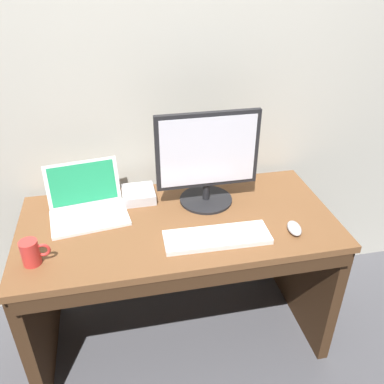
% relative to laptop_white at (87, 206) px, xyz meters
% --- Properties ---
extents(ground_plane, '(14.00, 14.00, 0.00)m').
position_rel_laptop_white_xyz_m(ground_plane, '(0.40, -0.13, -0.80)').
color(ground_plane, '#4C4C51').
extents(back_wall, '(3.93, 0.04, 2.95)m').
position_rel_laptop_white_xyz_m(back_wall, '(0.40, 0.28, 0.68)').
color(back_wall, beige).
rests_on(back_wall, ground).
extents(desk, '(1.43, 0.69, 0.75)m').
position_rel_laptop_white_xyz_m(desk, '(0.40, -0.14, -0.28)').
color(desk, brown).
rests_on(desk, ground).
extents(laptop_white, '(0.37, 0.32, 0.22)m').
position_rel_laptop_white_xyz_m(laptop_white, '(0.00, 0.00, 0.00)').
color(laptop_white, white).
rests_on(laptop_white, desk).
extents(external_monitor, '(0.48, 0.25, 0.46)m').
position_rel_laptop_white_xyz_m(external_monitor, '(0.56, -0.01, 0.19)').
color(external_monitor, black).
rests_on(external_monitor, desk).
extents(wired_keyboard, '(0.45, 0.16, 0.03)m').
position_rel_laptop_white_xyz_m(wired_keyboard, '(0.54, -0.30, -0.03)').
color(wired_keyboard, white).
rests_on(wired_keyboard, desk).
extents(computer_mouse, '(0.07, 0.11, 0.03)m').
position_rel_laptop_white_xyz_m(computer_mouse, '(0.88, -0.32, -0.03)').
color(computer_mouse, '#B7B7BC').
rests_on(computer_mouse, desk).
extents(external_drive_box, '(0.16, 0.16, 0.05)m').
position_rel_laptop_white_xyz_m(external_drive_box, '(0.24, 0.09, -0.02)').
color(external_drive_box, silver).
rests_on(external_drive_box, desk).
extents(coffee_mug, '(0.11, 0.07, 0.11)m').
position_rel_laptop_white_xyz_m(coffee_mug, '(-0.21, -0.30, 0.01)').
color(coffee_mug, red).
rests_on(coffee_mug, desk).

